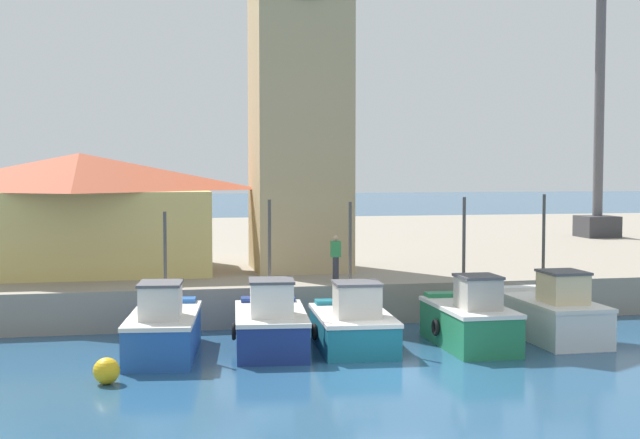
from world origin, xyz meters
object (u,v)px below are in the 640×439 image
object	(u,v)px
fishing_boat_left_inner	(353,325)
warehouse_left	(80,211)
dock_worker_near_tower	(336,257)
port_crane_near	(597,93)
fishing_boat_far_left	(164,329)
fishing_boat_center	(551,314)
fishing_boat_left_outer	(270,325)
clock_tower	(300,52)
mooring_buoy	(106,371)
fishing_boat_mid_left	(470,321)

from	to	relation	value
fishing_boat_left_inner	warehouse_left	size ratio (longest dim) A/B	0.44
dock_worker_near_tower	port_crane_near	bearing A→B (deg)	40.79
fishing_boat_far_left	fishing_boat_center	xyz separation A→B (m)	(12.00, 0.13, 0.02)
fishing_boat_left_outer	port_crane_near	bearing A→B (deg)	43.89
fishing_boat_left_inner	fishing_boat_center	bearing A→B (deg)	1.57
warehouse_left	clock_tower	bearing A→B (deg)	-6.06
fishing_boat_left_outer	fishing_boat_left_inner	xyz separation A→B (m)	(2.46, -0.17, -0.05)
fishing_boat_far_left	mooring_buoy	xyz separation A→B (m)	(-1.48, -3.12, -0.43)
clock_tower	port_crane_near	bearing A→B (deg)	32.77
fishing_boat_mid_left	mooring_buoy	distance (m)	10.82
clock_tower	fishing_boat_center	bearing A→B (deg)	-52.15
fishing_boat_left_inner	fishing_boat_center	world-z (taller)	fishing_boat_center
fishing_boat_far_left	fishing_boat_mid_left	xyz separation A→B (m)	(9.03, -0.57, 0.02)
fishing_boat_left_inner	warehouse_left	xyz separation A→B (m)	(-8.43, 9.47, 3.00)
port_crane_near	mooring_buoy	world-z (taller)	port_crane_near
fishing_boat_left_outer	fishing_boat_left_inner	distance (m)	2.46
warehouse_left	mooring_buoy	size ratio (longest dim) A/B	14.92
fishing_boat_mid_left	fishing_boat_center	distance (m)	3.06
fishing_boat_left_inner	port_crane_near	size ratio (longest dim) A/B	0.21
warehouse_left	dock_worker_near_tower	distance (m)	10.18
clock_tower	fishing_boat_mid_left	bearing A→B (deg)	-68.66
clock_tower	warehouse_left	xyz separation A→B (m)	(-8.35, 0.89, -6.11)
fishing_boat_center	fishing_boat_mid_left	bearing A→B (deg)	-166.90
fishing_boat_far_left	dock_worker_near_tower	bearing A→B (deg)	38.47
fishing_boat_left_outer	fishing_boat_mid_left	size ratio (longest dim) A/B	1.03
fishing_boat_center	warehouse_left	bearing A→B (deg)	148.02
fishing_boat_center	mooring_buoy	distance (m)	13.87
fishing_boat_center	clock_tower	distance (m)	13.95
dock_worker_near_tower	fishing_boat_left_inner	bearing A→B (deg)	-96.33
fishing_boat_mid_left	fishing_boat_left_inner	bearing A→B (deg)	171.53
warehouse_left	port_crane_near	bearing A→B (deg)	22.64
fishing_boat_far_left	fishing_boat_left_inner	distance (m)	5.56
fishing_boat_far_left	fishing_boat_center	distance (m)	12.01
fishing_boat_left_inner	fishing_boat_center	size ratio (longest dim) A/B	0.94
fishing_boat_left_inner	clock_tower	xyz separation A→B (m)	(-0.09, 8.58, 9.11)
warehouse_left	fishing_boat_far_left	bearing A→B (deg)	-73.03
clock_tower	mooring_buoy	world-z (taller)	clock_tower
fishing_boat_far_left	dock_worker_near_tower	distance (m)	7.93
fishing_boat_left_outer	fishing_boat_center	bearing A→B (deg)	0.05
clock_tower	fishing_boat_far_left	bearing A→B (deg)	-122.67
fishing_boat_far_left	fishing_boat_mid_left	size ratio (longest dim) A/B	1.09
fishing_boat_left_inner	clock_tower	world-z (taller)	clock_tower
mooring_buoy	warehouse_left	bearing A→B (deg)	96.35
fishing_boat_far_left	port_crane_near	bearing A→B (deg)	40.23
fishing_boat_left_outer	warehouse_left	xyz separation A→B (m)	(-5.98, 9.30, 2.95)
fishing_boat_left_outer	mooring_buoy	distance (m)	5.63
fishing_boat_far_left	fishing_boat_mid_left	bearing A→B (deg)	-3.59
fishing_boat_mid_left	warehouse_left	xyz separation A→B (m)	(-11.90, 9.99, 2.90)
fishing_boat_mid_left	dock_worker_near_tower	distance (m)	6.32
fishing_boat_center	port_crane_near	bearing A→B (deg)	58.52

